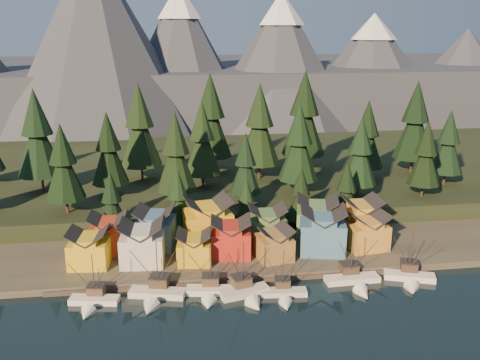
{
  "coord_description": "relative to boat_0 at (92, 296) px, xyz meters",
  "views": [
    {
      "loc": [
        -14.58,
        -85.72,
        52.55
      ],
      "look_at": [
        1.97,
        30.0,
        18.19
      ],
      "focal_mm": 40.0,
      "sensor_mm": 36.0,
      "label": 1
    }
  ],
  "objects": [
    {
      "name": "boat_6",
      "position": [
        65.3,
        0.76,
        0.18
      ],
      "size": [
        11.28,
        11.76,
        12.22
      ],
      "rotation": [
        0.0,
        0.0,
        -0.34
      ],
      "color": "white",
      "rests_on": "ground"
    },
    {
      "name": "dock",
      "position": [
        29.75,
        6.64,
        -1.61
      ],
      "size": [
        80.0,
        4.0,
        1.0
      ],
      "primitive_type": "cube",
      "color": "#4D4037",
      "rests_on": "ground"
    },
    {
      "name": "house_back_2",
      "position": [
        24.53,
        24.31,
        5.29
      ],
      "size": [
        12.04,
        11.33,
        11.23
      ],
      "rotation": [
        0.0,
        0.0,
        0.17
      ],
      "color": "gold",
      "rests_on": "shore_strip"
    },
    {
      "name": "tree_hill_1",
      "position": [
        -20.25,
        58.14,
        20.09
      ],
      "size": [
        12.71,
        12.71,
        29.61
      ],
      "color": "#332319",
      "rests_on": "hillside"
    },
    {
      "name": "tree_hill_14",
      "position": [
        93.75,
        62.14,
        20.13
      ],
      "size": [
        12.75,
        12.75,
        29.7
      ],
      "color": "#332319",
      "rests_on": "hillside"
    },
    {
      "name": "tree_shore_4",
      "position": [
        60.75,
        30.14,
        8.99
      ],
      "size": [
        7.54,
        7.54,
        17.56
      ],
      "color": "#332319",
      "rests_on": "shore_strip"
    },
    {
      "name": "ground",
      "position": [
        29.75,
        -9.86,
        -2.11
      ],
      "size": [
        500.0,
        500.0,
        0.0
      ],
      "primitive_type": "plane",
      "color": "black",
      "rests_on": "ground"
    },
    {
      "name": "house_front_5",
      "position": [
        50.22,
        15.22,
        5.01
      ],
      "size": [
        11.94,
        11.24,
        10.69
      ],
      "rotation": [
        0.0,
        0.0,
        -0.22
      ],
      "color": "#3A688A",
      "rests_on": "shore_strip"
    },
    {
      "name": "house_back_1",
      "position": [
        12.02,
        23.04,
        4.6
      ],
      "size": [
        10.37,
        10.46,
        9.92
      ],
      "rotation": [
        0.0,
        0.0,
        -0.19
      ],
      "color": "#3A6289",
      "rests_on": "shore_strip"
    },
    {
      "name": "house_back_5",
      "position": [
        62.17,
        22.81,
        4.71
      ],
      "size": [
        9.27,
        9.37,
        10.14
      ],
      "rotation": [
        0.0,
        0.0,
        -0.03
      ],
      "color": "gold",
      "rests_on": "shore_strip"
    },
    {
      "name": "tree_hill_6",
      "position": [
        25.75,
        55.14,
        17.91
      ],
      "size": [
        11.01,
        11.01,
        25.65
      ],
      "color": "#332319",
      "rests_on": "hillside"
    },
    {
      "name": "shore_strip",
      "position": [
        29.75,
        30.14,
        -1.36
      ],
      "size": [
        400.0,
        50.0,
        1.5
      ],
      "primitive_type": "cube",
      "color": "#3C352B",
      "rests_on": "ground"
    },
    {
      "name": "tree_hill_10",
      "position": [
        59.75,
        70.14,
        21.73
      ],
      "size": [
        14.0,
        14.0,
        32.62
      ],
      "color": "#332319",
      "rests_on": "hillside"
    },
    {
      "name": "house_front_1",
      "position": [
        9.26,
        14.8,
        4.45
      ],
      "size": [
        9.87,
        9.52,
        9.62
      ],
      "rotation": [
        0.0,
        0.0,
        -0.07
      ],
      "color": "beige",
      "rests_on": "shore_strip"
    },
    {
      "name": "house_back_0",
      "position": [
        1.43,
        22.02,
        4.23
      ],
      "size": [
        8.77,
        8.45,
        9.21
      ],
      "rotation": [
        0.0,
        0.0,
        -0.04
      ],
      "color": "#9E3318",
      "rests_on": "shore_strip"
    },
    {
      "name": "tree_hill_3",
      "position": [
        -0.25,
        50.14,
        17.02
      ],
      "size": [
        10.31,
        10.31,
        24.01
      ],
      "color": "#332319",
      "rests_on": "hillside"
    },
    {
      "name": "boat_1",
      "position": [
        12.08,
        0.81,
        0.31
      ],
      "size": [
        11.94,
        12.5,
        12.92
      ],
      "rotation": [
        0.0,
        0.0,
        -0.25
      ],
      "color": "beige",
      "rests_on": "ground"
    },
    {
      "name": "house_back_4",
      "position": [
        51.07,
        22.82,
        4.99
      ],
      "size": [
        11.78,
        11.49,
        10.66
      ],
      "rotation": [
        0.0,
        0.0,
        -0.25
      ],
      "color": "#527C43",
      "rests_on": "shore_strip"
    },
    {
      "name": "tree_hill_13",
      "position": [
        85.75,
        38.14,
        15.66
      ],
      "size": [
        9.24,
        9.24,
        21.52
      ],
      "color": "#332319",
      "rests_on": "hillside"
    },
    {
      "name": "tree_hill_2",
      "position": [
        -10.25,
        38.14,
        16.61
      ],
      "size": [
        9.98,
        9.98,
        23.26
      ],
      "color": "#332319",
      "rests_on": "hillside"
    },
    {
      "name": "tree_hill_17",
      "position": [
        97.75,
        48.14,
        16.28
      ],
      "size": [
        9.73,
        9.73,
        22.65
      ],
      "color": "#332319",
      "rests_on": "hillside"
    },
    {
      "name": "house_front_2",
      "position": [
        20.58,
        13.62,
        3.21
      ],
      "size": [
        8.19,
        8.25,
        7.25
      ],
      "rotation": [
        0.0,
        0.0,
        -0.11
      ],
      "color": "gold",
      "rests_on": "shore_strip"
    },
    {
      "name": "house_front_3",
      "position": [
        29.03,
        16.17,
        4.11
      ],
      "size": [
        9.65,
        9.28,
        8.97
      ],
      "rotation": [
        0.0,
        0.0,
        -0.11
      ],
      "color": "#A32319",
      "rests_on": "shore_strip"
    },
    {
      "name": "boat_0",
      "position": [
        0.0,
        0.0,
        0.0
      ],
      "size": [
        10.2,
        10.81,
        11.21
      ],
      "rotation": [
        0.0,
        0.0,
        -0.18
      ],
      "color": "silver",
      "rests_on": "ground"
    },
    {
      "name": "hillside",
      "position": [
        29.75,
        80.14,
        0.89
      ],
      "size": [
        420.0,
        100.0,
        6.0
      ],
      "primitive_type": "cube",
      "color": "black",
      "rests_on": "ground"
    },
    {
      "name": "tree_hill_4",
      "position": [
        7.75,
        65.14,
        20.31
      ],
      "size": [
        12.89,
        12.89,
        30.02
      ],
      "color": "#332319",
      "rests_on": "hillside"
    },
    {
      "name": "tree_hill_8",
      "position": [
        43.75,
        62.14,
        20.09
      ],
      "size": [
        12.71,
        12.71,
        29.61
      ],
      "color": "#332319",
      "rests_on": "hillside"
    },
    {
      "name": "boat_2",
      "position": [
        22.83,
        0.59,
        0.16
      ],
      "size": [
        10.36,
        11.0,
        11.82
      ],
      "rotation": [
        0.0,
        0.0,
        -0.16
      ],
      "color": "silver",
      "rests_on": "ground"
    },
    {
      "name": "house_front_4",
      "position": [
        38.41,
        13.05,
        3.33
      ],
      "size": [
        8.56,
        9.04,
        7.49
      ],
      "rotation": [
        0.0,
        0.0,
        0.18
      ],
      "color": "olive",
      "rests_on": "shore_strip"
    },
    {
      "name": "boat_3",
      "position": [
        30.04,
        -1.18,
        0.35
      ],
      "size": [
        10.83,
        11.42,
        12.62
      ],
      "rotation": [
        0.0,
        0.0,
        0.25
      ],
      "color": "beige",
      "rests_on": "ground"
    },
    {
      "name": "boat_4",
      "position": [
        37.38,
        -2.14,
        -0.18
      ],
      "size": [
        9.91,
        10.63,
        10.5
      ],
      "rotation": [
        0.0,
        0.0,
        -0.11
      ],
      "color": "beige",
      "rests_on": "ground"
    },
    {
      "name": "tree_shore_2",
      "position": [
        34.75,
        30.14,
        7.16
      ],
      "size": [
        6.11,
        6.11,
        14.23
      ],
      "color": "#332319",
      "rests_on": "shore_strip"
    },
    {
      "name": "mountain_ridge",
      "position": [
        25.55,
        203.73,
        23.95
      ],
      "size": [
        560.0,
        190.0,
        90.0
      ],
      "color": "#434957",
      "rests_on": "ground"
    },
    {
      "name": "tree_hill_9",
      "position": [
        51.75,
        45.14,
        18.13
      ],
      "size": [
        11.18,
        11.18,
        26.03
      ],
      "color": "#332319",
      "rests_on": "hillside"
    },
    {
      "name": "tree_hill_11",
      "position": [
        67.75,
        40.14,
        16.18
      ],
      "size": [
        9.65,
        9.65,
        22.47
      ],
      "color": "#332319",
      "rests_on": "hillside"
    },
    {
      "name": "boat_5",
      "position": [
        53.21,
        1.1,
        0.09
      ],
      "size": [
        11.98,
        12.99,
        12.28
      ],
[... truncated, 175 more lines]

